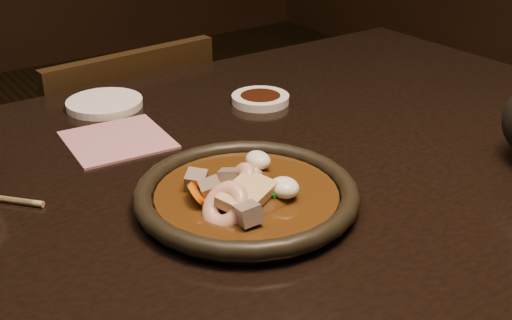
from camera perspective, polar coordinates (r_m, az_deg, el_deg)
table at (r=0.79m, az=-7.92°, el=-9.22°), size 1.60×0.90×0.75m
chair at (r=1.45m, az=-11.99°, el=-3.41°), size 0.40×0.40×0.78m
plate at (r=0.74m, az=-0.84°, el=-3.17°), size 0.26×0.26×0.03m
stirfry at (r=0.74m, az=-1.03°, el=-2.88°), size 0.14×0.14×0.06m
soy_dish at (r=1.05m, az=0.39°, el=5.45°), size 0.09×0.09×0.01m
saucer_right at (r=1.06m, az=-13.31°, el=4.91°), size 0.12×0.12×0.01m
napkin at (r=0.93m, az=-12.21°, el=1.75°), size 0.15×0.15×0.00m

